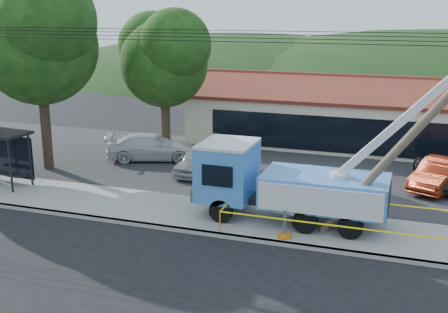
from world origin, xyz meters
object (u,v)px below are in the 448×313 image
car_white (153,161)px  car_dark (441,188)px  car_red (437,190)px  utility_truck (286,182)px  car_silver (200,174)px  leaning_pole (416,131)px  bus_shelter (4,145)px

car_white → car_dark: 16.23m
car_red → car_dark: bearing=89.8°
utility_truck → car_red: (6.29, 6.81, -1.85)m
car_white → car_red: bearing=-111.2°
utility_truck → car_silver: bearing=137.9°
leaning_pole → car_silver: (-11.04, 6.15, -4.53)m
car_white → car_silver: bearing=-134.0°
car_white → leaning_pole: bearing=-138.0°
leaning_pole → car_dark: leaning_pole is taller
leaning_pole → car_white: 17.26m
utility_truck → car_white: size_ratio=2.20×
car_silver → car_red: (12.35, 1.33, 0.00)m
leaning_pole → bus_shelter: (-19.54, 0.85, -2.33)m
utility_truck → car_white: (-9.74, 7.11, -1.85)m
car_red → car_silver: bearing=-153.2°
utility_truck → leaning_pole: bearing=-7.7°
car_silver → car_dark: (12.55, 1.86, 0.00)m
car_dark → utility_truck: bearing=-142.4°
bus_shelter → car_red: bus_shelter is taller
car_white → car_dark: car_white is taller
car_silver → leaning_pole: bearing=-27.4°
car_silver → car_white: 4.02m
car_dark → car_white: bearing=169.9°
utility_truck → leaning_pole: size_ratio=1.45×
utility_truck → leaning_pole: 5.70m
bus_shelter → car_red: bearing=24.1°
bus_shelter → car_white: 8.72m
car_red → leaning_pole: bearing=-79.3°
bus_shelter → car_dark: (21.05, 7.16, -2.20)m
bus_shelter → car_silver: bearing=38.4°
leaning_pole → utility_truck: bearing=172.3°
car_silver → car_white: bearing=157.8°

